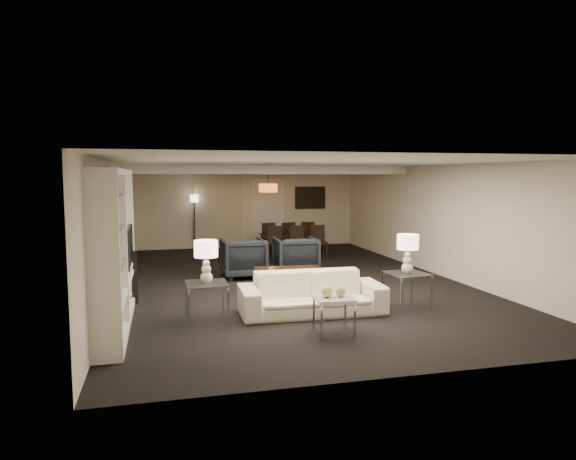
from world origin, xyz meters
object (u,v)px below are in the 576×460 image
at_px(marble_table, 334,315).
at_px(table_lamp_right, 408,254).
at_px(pendant_light, 268,188).
at_px(chair_fr, 306,237).
at_px(side_table_left, 207,302).
at_px(floor_speaker, 134,277).
at_px(chair_fm, 287,237).
at_px(armchair_right, 296,256).
at_px(table_lamp_left, 206,262).
at_px(sofa, 312,293).
at_px(coffee_table, 288,281).
at_px(chair_nr, 319,242).
at_px(chair_nm, 298,243).
at_px(side_table_right, 407,290).
at_px(chair_fl, 267,238).
at_px(television, 122,247).
at_px(floor_lamp, 195,222).
at_px(vase_blue, 107,264).
at_px(chair_nl, 277,243).
at_px(armchair_left, 243,258).
at_px(dining_table, 292,245).
at_px(vase_amber, 109,221).

bearing_deg(marble_table, table_lamp_right, 32.91).
height_order(pendant_light, chair_fr, pendant_light).
bearing_deg(side_table_left, marble_table, -32.91).
distance_m(floor_speaker, chair_fm, 6.70).
bearing_deg(armchair_right, table_lamp_left, 56.59).
bearing_deg(sofa, chair_fm, 81.10).
relative_size(floor_speaker, chair_fr, 1.04).
xyz_separation_m(coffee_table, chair_nr, (1.84, 3.84, 0.22)).
distance_m(chair_nm, chair_fm, 1.30).
distance_m(side_table_right, chair_nr, 5.44).
bearing_deg(chair_fr, chair_fl, 2.05).
relative_size(coffee_table, television, 1.12).
relative_size(coffee_table, floor_lamp, 0.76).
height_order(side_table_left, vase_blue, vase_blue).
height_order(floor_speaker, floor_lamp, floor_lamp).
relative_size(marble_table, television, 0.46).
height_order(chair_nl, chair_fl, same).
bearing_deg(chair_fr, table_lamp_left, 64.34).
distance_m(marble_table, chair_fl, 7.87).
bearing_deg(chair_nr, chair_fr, 92.29).
relative_size(armchair_left, side_table_left, 1.49).
relative_size(sofa, chair_fm, 2.59).
bearing_deg(side_table_left, dining_table, 64.23).
relative_size(chair_nl, chair_fr, 1.00).
distance_m(armchair_right, chair_fl, 3.44).
height_order(sofa, table_lamp_left, table_lamp_left).
relative_size(side_table_left, side_table_right, 1.00).
bearing_deg(vase_blue, dining_table, 59.38).
distance_m(sofa, chair_nr, 5.74).
relative_size(pendant_light, floor_lamp, 0.31).
height_order(vase_blue, chair_nr, vase_blue).
distance_m(sofa, side_table_right, 1.70).
relative_size(sofa, vase_blue, 13.01).
distance_m(armchair_right, table_lamp_left, 4.05).
bearing_deg(vase_amber, side_table_left, 26.74).
bearing_deg(television, pendant_light, -34.24).
bearing_deg(table_lamp_right, marble_table, -147.09).
relative_size(chair_nm, chair_fr, 1.00).
relative_size(table_lamp_left, dining_table, 0.38).
relative_size(side_table_left, television, 0.56).
height_order(table_lamp_left, floor_lamp, floor_lamp).
bearing_deg(chair_fr, floor_speaker, 50.70).
xyz_separation_m(table_lamp_left, television, (-1.30, 0.95, 0.15)).
xyz_separation_m(vase_amber, chair_nl, (3.67, 6.11, -1.19)).
relative_size(dining_table, chair_nr, 1.92).
xyz_separation_m(side_table_right, chair_nm, (-0.46, 5.44, 0.15)).
height_order(pendant_light, table_lamp_right, pendant_light).
relative_size(chair_nm, chair_fm, 1.00).
height_order(table_lamp_right, television, television).
distance_m(marble_table, floor_lamp, 9.13).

